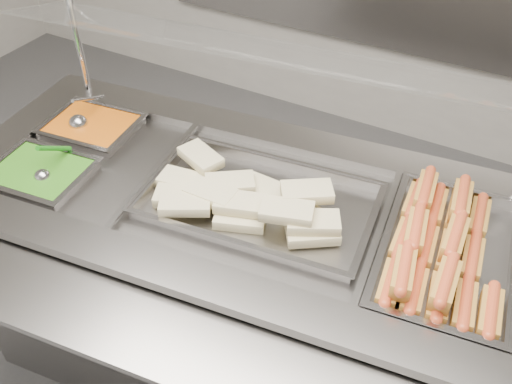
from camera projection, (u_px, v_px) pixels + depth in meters
The scene contains 11 objects.
steam_counter at pixel (243, 289), 2.17m from camera, with size 2.09×1.10×0.96m.
tray_rail at pixel (160, 332), 1.51m from camera, with size 1.93×0.60×0.06m.
sneeze_guard at pixel (268, 54), 1.77m from camera, with size 1.78×0.51×0.47m.
pan_hotdogs at pixel (446, 260), 1.69m from camera, with size 0.43×0.62×0.11m.
pan_wraps at pixel (259, 205), 1.86m from camera, with size 0.77×0.50×0.07m.
pan_beans at pixel (94, 134), 2.19m from camera, with size 0.35×0.29×0.11m.
pan_peas at pixel (42, 181), 1.97m from camera, with size 0.35×0.29×0.11m.
hotdogs_in_buns at pixel (439, 247), 1.66m from camera, with size 0.38×0.57×0.12m.
tortilla_wraps at pixel (240, 198), 1.82m from camera, with size 0.67×0.37×0.11m.
ladle at pixel (79, 122), 2.16m from camera, with size 0.07×0.21×0.15m.
serving_spoon at pixel (45, 172), 1.93m from camera, with size 0.06×0.19×0.15m.
Camera 1 is at (0.83, -0.70, 2.17)m, focal length 40.00 mm.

